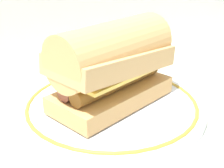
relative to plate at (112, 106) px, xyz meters
name	(u,v)px	position (x,y,z in m)	size (l,w,h in m)	color
ground_plane	(107,121)	(-0.02, -0.03, -0.01)	(1.50, 1.50, 0.00)	silver
plate	(112,106)	(0.00, 0.00, 0.00)	(0.29, 0.29, 0.01)	white
sausage_sandwich	(112,63)	(0.00, 0.00, 0.07)	(0.21, 0.16, 0.13)	tan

